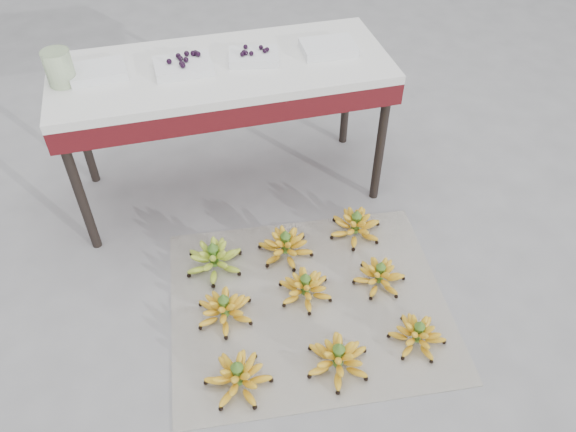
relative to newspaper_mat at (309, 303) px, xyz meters
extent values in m
plane|color=slate|center=(-0.11, -0.03, 0.00)|extent=(60.00, 60.00, 0.00)
cube|color=white|center=(0.00, 0.00, 0.00)|extent=(1.34, 1.16, 0.01)
ellipsoid|color=yellow|center=(-0.39, -0.32, 0.04)|extent=(0.35, 0.35, 0.08)
ellipsoid|color=yellow|center=(-0.39, -0.32, 0.08)|extent=(0.25, 0.25, 0.06)
ellipsoid|color=yellow|center=(-0.39, -0.32, 0.11)|extent=(0.16, 0.16, 0.05)
cylinder|color=#3F6920|center=(-0.39, -0.32, 0.08)|extent=(0.04, 0.04, 0.11)
cone|color=#3F6920|center=(-0.39, -0.32, 0.15)|extent=(0.05, 0.05, 0.04)
ellipsoid|color=yellow|center=(0.02, -0.35, 0.04)|extent=(0.30, 0.30, 0.08)
ellipsoid|color=yellow|center=(0.02, -0.35, 0.08)|extent=(0.21, 0.21, 0.06)
ellipsoid|color=yellow|center=(0.02, -0.35, 0.11)|extent=(0.14, 0.14, 0.05)
cylinder|color=#3F6920|center=(0.02, -0.35, 0.08)|extent=(0.04, 0.04, 0.11)
cone|color=#3F6920|center=(0.02, -0.35, 0.15)|extent=(0.05, 0.05, 0.04)
ellipsoid|color=yellow|center=(0.39, -0.32, 0.04)|extent=(0.30, 0.30, 0.07)
ellipsoid|color=yellow|center=(0.39, -0.32, 0.07)|extent=(0.21, 0.21, 0.05)
ellipsoid|color=yellow|center=(0.39, -0.32, 0.10)|extent=(0.14, 0.14, 0.04)
cylinder|color=#3F6920|center=(0.39, -0.32, 0.07)|extent=(0.04, 0.04, 0.10)
cone|color=#3F6920|center=(0.39, -0.32, 0.13)|extent=(0.05, 0.05, 0.04)
ellipsoid|color=yellow|center=(-0.38, 0.02, 0.04)|extent=(0.28, 0.28, 0.08)
ellipsoid|color=yellow|center=(-0.38, 0.02, 0.08)|extent=(0.20, 0.20, 0.06)
ellipsoid|color=yellow|center=(-0.38, 0.02, 0.11)|extent=(0.13, 0.13, 0.05)
cylinder|color=#3F6920|center=(-0.38, 0.02, 0.08)|extent=(0.04, 0.04, 0.11)
cone|color=#3F6920|center=(-0.38, 0.02, 0.14)|extent=(0.05, 0.05, 0.04)
ellipsoid|color=yellow|center=(0.00, 0.05, 0.04)|extent=(0.28, 0.28, 0.07)
ellipsoid|color=yellow|center=(0.00, 0.05, 0.07)|extent=(0.19, 0.19, 0.06)
ellipsoid|color=yellow|center=(0.00, 0.05, 0.10)|extent=(0.13, 0.13, 0.05)
cylinder|color=#3F6920|center=(0.00, 0.05, 0.07)|extent=(0.04, 0.04, 0.10)
cone|color=#3F6920|center=(0.00, 0.05, 0.14)|extent=(0.05, 0.05, 0.04)
ellipsoid|color=yellow|center=(0.35, 0.03, 0.04)|extent=(0.32, 0.32, 0.07)
ellipsoid|color=yellow|center=(0.35, 0.03, 0.07)|extent=(0.23, 0.23, 0.05)
ellipsoid|color=yellow|center=(0.35, 0.03, 0.10)|extent=(0.15, 0.15, 0.04)
cylinder|color=#3F6920|center=(0.35, 0.03, 0.07)|extent=(0.04, 0.04, 0.10)
cone|color=#3F6920|center=(0.35, 0.03, 0.13)|extent=(0.05, 0.05, 0.04)
ellipsoid|color=#98B737|center=(-0.38, 0.32, 0.04)|extent=(0.31, 0.31, 0.08)
ellipsoid|color=#98B737|center=(-0.38, 0.32, 0.08)|extent=(0.22, 0.22, 0.06)
ellipsoid|color=#98B737|center=(-0.38, 0.32, 0.12)|extent=(0.14, 0.14, 0.05)
cylinder|color=#3F6920|center=(-0.38, 0.32, 0.08)|extent=(0.05, 0.05, 0.11)
cone|color=#3F6920|center=(-0.38, 0.32, 0.15)|extent=(0.05, 0.05, 0.04)
ellipsoid|color=yellow|center=(-0.03, 0.32, 0.04)|extent=(0.35, 0.35, 0.08)
ellipsoid|color=yellow|center=(-0.03, 0.32, 0.08)|extent=(0.25, 0.25, 0.06)
ellipsoid|color=yellow|center=(-0.03, 0.32, 0.11)|extent=(0.16, 0.16, 0.05)
cylinder|color=#3F6920|center=(-0.03, 0.32, 0.08)|extent=(0.04, 0.04, 0.11)
cone|color=#3F6920|center=(-0.03, 0.32, 0.15)|extent=(0.05, 0.05, 0.04)
ellipsoid|color=yellow|center=(0.35, 0.37, 0.04)|extent=(0.34, 0.34, 0.08)
ellipsoid|color=yellow|center=(0.35, 0.37, 0.08)|extent=(0.24, 0.24, 0.06)
ellipsoid|color=yellow|center=(0.35, 0.37, 0.11)|extent=(0.16, 0.16, 0.05)
cylinder|color=#3F6920|center=(0.35, 0.37, 0.08)|extent=(0.04, 0.04, 0.11)
cone|color=#3F6920|center=(0.35, 0.37, 0.15)|extent=(0.05, 0.05, 0.04)
cylinder|color=black|center=(-0.94, 0.62, 0.36)|extent=(0.05, 0.05, 0.72)
cylinder|color=black|center=(0.55, 0.62, 0.36)|extent=(0.05, 0.05, 0.72)
cylinder|color=black|center=(-0.94, 1.16, 0.36)|extent=(0.05, 0.05, 0.72)
cylinder|color=black|center=(0.55, 1.16, 0.36)|extent=(0.05, 0.05, 0.72)
cube|color=#500F11|center=(-0.19, 0.89, 0.67)|extent=(1.60, 0.64, 0.11)
cube|color=silver|center=(-0.19, 0.89, 0.74)|extent=(1.60, 0.64, 0.04)
cube|color=silver|center=(-0.75, 0.93, 0.78)|extent=(0.26, 0.20, 0.04)
cube|color=silver|center=(-0.37, 0.88, 0.78)|extent=(0.27, 0.20, 0.04)
sphere|color=black|center=(-0.38, 0.92, 0.82)|extent=(0.03, 0.03, 0.03)
sphere|color=black|center=(-0.38, 0.84, 0.82)|extent=(0.03, 0.03, 0.03)
sphere|color=black|center=(-0.31, 0.93, 0.82)|extent=(0.03, 0.03, 0.03)
sphere|color=black|center=(-0.29, 0.91, 0.82)|extent=(0.03, 0.03, 0.03)
sphere|color=black|center=(-0.38, 0.89, 0.82)|extent=(0.03, 0.03, 0.03)
sphere|color=black|center=(-0.34, 0.93, 0.82)|extent=(0.03, 0.03, 0.03)
sphere|color=black|center=(-0.35, 0.87, 0.82)|extent=(0.03, 0.03, 0.03)
sphere|color=black|center=(-0.29, 0.92, 0.82)|extent=(0.03, 0.03, 0.03)
sphere|color=black|center=(-0.37, 0.82, 0.82)|extent=(0.03, 0.03, 0.03)
sphere|color=black|center=(-0.30, 0.93, 0.82)|extent=(0.03, 0.03, 0.03)
sphere|color=black|center=(-0.43, 0.88, 0.82)|extent=(0.03, 0.03, 0.03)
cube|color=silver|center=(-0.03, 0.89, 0.78)|extent=(0.26, 0.21, 0.04)
sphere|color=black|center=(0.03, 0.89, 0.81)|extent=(0.02, 0.02, 0.02)
sphere|color=black|center=(-0.07, 0.88, 0.81)|extent=(0.02, 0.02, 0.02)
sphere|color=black|center=(0.01, 0.91, 0.81)|extent=(0.02, 0.02, 0.02)
sphere|color=black|center=(-0.06, 0.94, 0.81)|extent=(0.02, 0.02, 0.02)
sphere|color=black|center=(-0.08, 0.89, 0.81)|extent=(0.02, 0.02, 0.02)
sphere|color=black|center=(-0.09, 0.87, 0.81)|extent=(0.02, 0.02, 0.02)
sphere|color=black|center=(-0.05, 0.87, 0.81)|extent=(0.02, 0.02, 0.02)
sphere|color=black|center=(0.02, 0.88, 0.81)|extent=(0.02, 0.02, 0.02)
cube|color=silver|center=(0.33, 0.88, 0.78)|extent=(0.26, 0.19, 0.04)
cylinder|color=#D8F1C0|center=(-0.90, 0.89, 0.84)|extent=(0.16, 0.16, 0.16)
camera|label=1|loc=(-0.49, -1.51, 2.07)|focal=35.00mm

